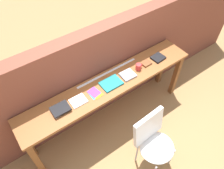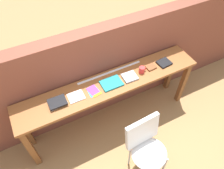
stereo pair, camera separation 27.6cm
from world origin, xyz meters
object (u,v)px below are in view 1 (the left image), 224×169
at_px(mug, 139,67).
at_px(book_open_centre, 111,83).
at_px(chair_white_moulded, 154,140).
at_px(leather_journal_brown, 146,63).
at_px(magazine_cycling, 78,101).
at_px(pamphlet_pile_colourful, 95,93).
at_px(book_repair_rightmost, 158,58).
at_px(book_stack_leftmost, 60,109).

bearing_deg(mug, book_open_centre, 180.00).
height_order(chair_white_moulded, leather_journal_brown, leather_journal_brown).
bearing_deg(leather_journal_brown, magazine_cycling, 177.61).
bearing_deg(mug, magazine_cycling, 179.64).
relative_size(chair_white_moulded, leather_journal_brown, 6.86).
xyz_separation_m(book_open_centre, leather_journal_brown, (0.61, 0.01, 0.00)).
bearing_deg(leather_journal_brown, mug, -178.53).
bearing_deg(pamphlet_pile_colourful, leather_journal_brown, 1.41).
relative_size(pamphlet_pile_colourful, book_repair_rightmost, 1.09).
bearing_deg(book_stack_leftmost, book_repair_rightmost, -0.44).
height_order(chair_white_moulded, book_open_centre, book_open_centre).
height_order(pamphlet_pile_colourful, leather_journal_brown, leather_journal_brown).
distance_m(magazine_cycling, mug, 0.94).
height_order(mug, leather_journal_brown, mug).
bearing_deg(book_stack_leftmost, mug, -0.59).
distance_m(book_stack_leftmost, book_repair_rightmost, 1.53).
relative_size(mug, book_repair_rightmost, 0.61).
height_order(magazine_cycling, mug, mug).
bearing_deg(chair_white_moulded, book_repair_rightmost, 46.60).
xyz_separation_m(magazine_cycling, mug, (0.93, -0.01, 0.04)).
height_order(mug, book_repair_rightmost, mug).
distance_m(chair_white_moulded, pamphlet_pile_colourful, 0.92).
height_order(book_stack_leftmost, pamphlet_pile_colourful, book_stack_leftmost).
bearing_deg(pamphlet_pile_colourful, book_stack_leftmost, 177.26).
distance_m(book_stack_leftmost, leather_journal_brown, 1.32).
xyz_separation_m(book_stack_leftmost, pamphlet_pile_colourful, (0.46, -0.02, -0.02)).
distance_m(pamphlet_pile_colourful, mug, 0.71).
height_order(book_stack_leftmost, book_repair_rightmost, book_stack_leftmost).
distance_m(mug, book_repair_rightmost, 0.37).
xyz_separation_m(book_open_centre, mug, (0.46, -0.00, 0.03)).
bearing_deg(magazine_cycling, chair_white_moulded, -55.41).
bearing_deg(book_stack_leftmost, leather_journal_brown, -0.03).
bearing_deg(book_open_centre, book_repair_rightmost, 0.26).
height_order(book_open_centre, mug, mug).
distance_m(magazine_cycling, book_open_centre, 0.48).
height_order(book_stack_leftmost, magazine_cycling, book_stack_leftmost).
bearing_deg(book_repair_rightmost, book_stack_leftmost, 175.27).
height_order(book_stack_leftmost, leather_journal_brown, book_stack_leftmost).
bearing_deg(mug, chair_white_moulded, -115.95).
relative_size(book_open_centre, mug, 2.45).
relative_size(pamphlet_pile_colourful, leather_journal_brown, 1.50).
height_order(book_stack_leftmost, book_open_centre, book_stack_leftmost).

